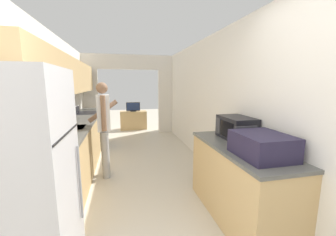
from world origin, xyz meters
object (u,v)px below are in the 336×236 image
range_oven (89,130)px  person (104,127)px  suitcase (262,145)px  refrigerator (20,185)px  television (133,107)px  tv_cabinet (133,120)px  microwave (236,128)px

range_oven → person: person is taller
suitcase → refrigerator: bearing=-178.5°
range_oven → person: bearing=-74.0°
refrigerator → television: size_ratio=3.64×
refrigerator → tv_cabinet: size_ratio=1.89×
refrigerator → range_oven: 3.77m
microwave → tv_cabinet: 5.16m
microwave → television: 5.08m
suitcase → tv_cabinet: size_ratio=0.61×
person → microwave: person is taller
range_oven → suitcase: 4.31m
person → suitcase: person is taller
person → suitcase: bearing=-145.3°
range_oven → suitcase: size_ratio=1.85×
tv_cabinet → microwave: bearing=-78.2°
refrigerator → suitcase: refrigerator is taller
microwave → tv_cabinet: bearing=101.8°
person → tv_cabinet: person is taller
microwave → television: (-1.05, 4.96, -0.25)m
tv_cabinet → television: bearing=-90.0°
refrigerator → range_oven: bearing=90.8°
tv_cabinet → refrigerator: bearing=-101.6°
microwave → tv_cabinet: size_ratio=0.57×
suitcase → range_oven: bearing=120.3°
range_oven → microwave: 3.83m
person → suitcase: (1.64, -1.90, 0.14)m
suitcase → television: size_ratio=1.18×
refrigerator → tv_cabinet: 5.86m
person → television: size_ratio=3.44×
refrigerator → television: 5.79m
refrigerator → television: refrigerator is taller
refrigerator → microwave: size_ratio=3.32×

